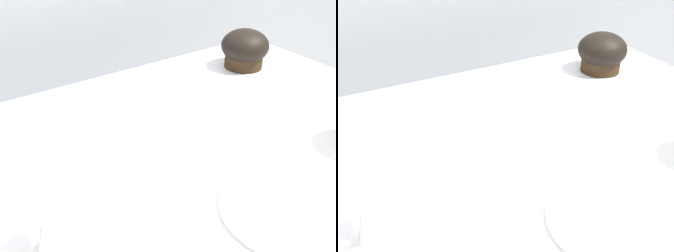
% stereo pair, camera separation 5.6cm
% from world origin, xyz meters
% --- Properties ---
extents(wall_back, '(3.20, 0.10, 1.80)m').
position_xyz_m(wall_back, '(0.00, 0.60, 0.90)').
color(wall_back, '#B2B7BC').
rests_on(wall_back, ground).
extents(muffin_back_right, '(0.10, 0.10, 0.08)m').
position_xyz_m(muffin_back_right, '(0.34, 0.19, 0.95)').
color(muffin_back_right, '#332212').
rests_on(muffin_back_right, display_counter).
extents(serving_plate, '(0.17, 0.17, 0.01)m').
position_xyz_m(serving_plate, '(0.08, -0.16, 0.92)').
color(serving_plate, white).
rests_on(serving_plate, display_counter).
extents(price_card, '(0.06, 0.06, 0.06)m').
position_xyz_m(price_card, '(-0.17, -0.06, 0.94)').
color(price_card, white).
rests_on(price_card, display_counter).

